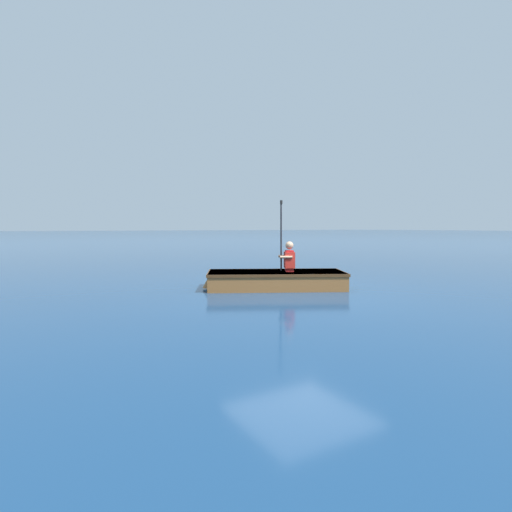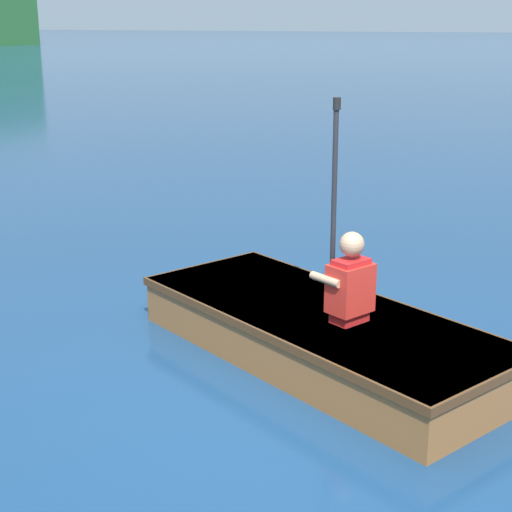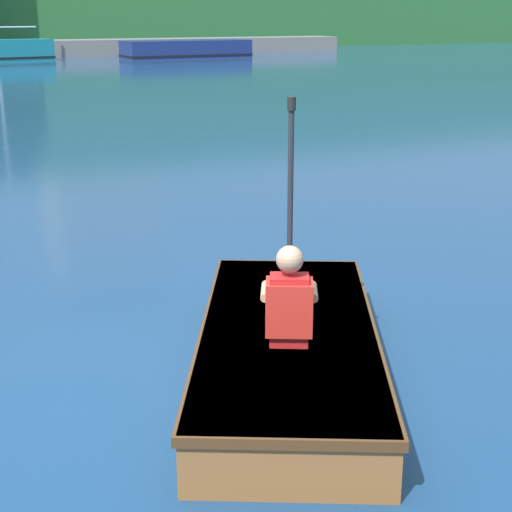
# 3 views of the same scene
# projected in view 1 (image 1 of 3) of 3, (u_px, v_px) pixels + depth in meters

# --- Properties ---
(ground_plane) EXTENTS (300.00, 300.00, 0.00)m
(ground_plane) POSITION_uv_depth(u_px,v_px,m) (302.00, 294.00, 7.92)
(ground_plane) COLOR navy
(rowboat_foreground) EXTENTS (2.38, 3.12, 0.37)m
(rowboat_foreground) POSITION_uv_depth(u_px,v_px,m) (274.00, 279.00, 8.56)
(rowboat_foreground) COLOR #935B2D
(rowboat_foreground) RESTS_ON ground
(person_paddler) EXTENTS (0.44, 0.44, 1.52)m
(person_paddler) POSITION_uv_depth(u_px,v_px,m) (289.00, 257.00, 8.55)
(person_paddler) COLOR red
(person_paddler) RESTS_ON rowboat_foreground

